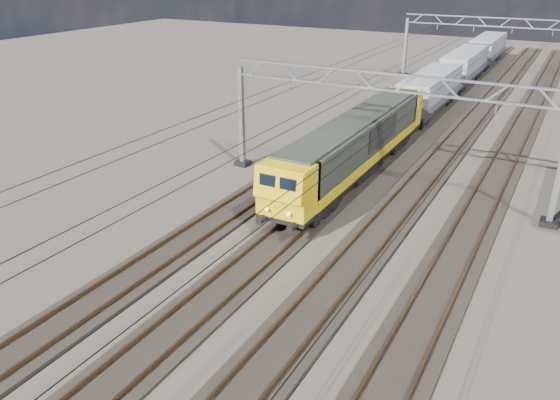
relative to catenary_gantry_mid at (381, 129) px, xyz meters
The scene contains 12 objects.
ground 5.59m from the catenary_gantry_mid, 90.00° to the right, with size 160.00×160.00×0.00m, color #2A2420.
track_outer_west 8.17m from the catenary_gantry_mid, 146.31° to the right, with size 2.60×140.00×0.30m.
track_loco 5.89m from the catenary_gantry_mid, 116.57° to the right, with size 2.60×140.00×0.30m.
track_inner_east 5.89m from the catenary_gantry_mid, 63.43° to the right, with size 2.60×140.00×0.30m.
track_outer_east 8.17m from the catenary_gantry_mid, 33.69° to the right, with size 2.60×140.00×0.30m.
catenary_gantry_mid is the anchor object (origin of this frame).
catenary_gantry_far 36.00m from the catenary_gantry_mid, 90.00° to the left, with size 19.90×0.90×7.11m.
overhead_wires 4.40m from the catenary_gantry_mid, 90.00° to the left, with size 12.03×140.00×0.53m.
locomotive 2.98m from the catenary_gantry_mid, 142.36° to the left, with size 2.76×21.10×3.62m.
hopper_wagon_lead 19.41m from the catenary_gantry_mid, 95.94° to the left, with size 3.38×13.00×3.25m.
hopper_wagon_mid 33.54m from the catenary_gantry_mid, 93.42° to the left, with size 3.38×13.00×3.25m.
hopper_wagon_third 47.71m from the catenary_gantry_mid, 92.40° to the left, with size 3.38×13.00×3.25m.
Camera 1 is at (9.52, -25.30, 12.78)m, focal length 35.00 mm.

